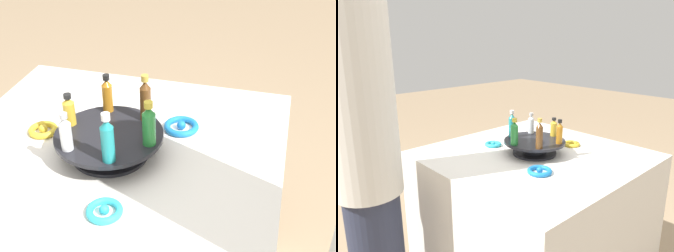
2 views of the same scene
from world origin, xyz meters
TOP-DOWN VIEW (x-y plane):
  - party_table at (0.00, 0.00)m, footprint 0.94×0.94m
  - display_stand at (0.00, 0.00)m, footprint 0.30×0.30m
  - bottle_brown at (0.10, -0.08)m, footprint 0.03×0.03m
  - bottle_amber at (0.11, 0.04)m, footprint 0.03×0.03m
  - bottle_gold at (0.02, 0.12)m, footprint 0.03×0.03m
  - bottle_clear at (-0.10, 0.08)m, footprint 0.03×0.03m
  - bottle_teal at (-0.11, -0.04)m, footprint 0.03×0.03m
  - bottle_green at (-0.02, -0.12)m, footprint 0.04×0.04m
  - ribbon_bow_teal at (-0.23, -0.07)m, footprint 0.09×0.09m
  - ribbon_bow_blue at (0.18, -0.16)m, footprint 0.11×0.11m
  - ribbon_bow_gold at (0.05, 0.23)m, footprint 0.09×0.09m

SIDE VIEW (x-z plane):
  - party_table at x=0.00m, z-range 0.00..0.72m
  - ribbon_bow_teal at x=-0.23m, z-range 0.72..0.74m
  - ribbon_bow_gold at x=0.05m, z-range 0.72..0.74m
  - ribbon_bow_blue at x=0.18m, z-range 0.72..0.74m
  - display_stand at x=0.00m, z-range 0.73..0.80m
  - bottle_gold at x=0.02m, z-range 0.79..0.88m
  - bottle_clear at x=-0.10m, z-range 0.79..0.89m
  - bottle_amber at x=0.11m, z-range 0.78..0.90m
  - bottle_green at x=-0.02m, z-range 0.78..0.91m
  - bottle_teal at x=-0.11m, z-range 0.78..0.92m
  - bottle_brown at x=0.10m, z-range 0.78..0.92m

